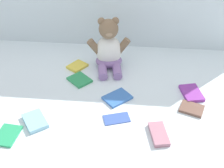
{
  "coord_description": "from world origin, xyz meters",
  "views": [
    {
      "loc": [
        0.08,
        -1.19,
        0.93
      ],
      "look_at": [
        -0.02,
        -0.1,
        0.1
      ],
      "focal_mm": 45.08,
      "sensor_mm": 36.0,
      "label": 1
    }
  ],
  "objects": [
    {
      "name": "book_case_2",
      "position": [
        0.01,
        -0.24,
        0.0
      ],
      "size": [
        0.14,
        0.1,
        0.01
      ],
      "primitive_type": "cube",
      "rotation": [
        0.0,
        0.0,
        5.03
      ],
      "color": "#3C59AE",
      "rests_on": "ground_plane"
    },
    {
      "name": "ground_plane",
      "position": [
        0.0,
        0.0,
        0.0
      ],
      "size": [
        3.2,
        3.2,
        0.0
      ],
      "primitive_type": "plane",
      "color": "silver"
    },
    {
      "name": "book_case_7",
      "position": [
        -0.46,
        -0.39,
        0.01
      ],
      "size": [
        0.1,
        0.13,
        0.01
      ],
      "primitive_type": "cube",
      "rotation": [
        0.0,
        0.0,
        6.19
      ],
      "color": "#279B60",
      "rests_on": "ground_plane"
    },
    {
      "name": "book_case_6",
      "position": [
        -0.36,
        -0.3,
        0.01
      ],
      "size": [
        0.15,
        0.16,
        0.02
      ],
      "primitive_type": "cube",
      "rotation": [
        0.0,
        0.0,
        0.63
      ],
      "color": "#83BDD4",
      "rests_on": "ground_plane"
    },
    {
      "name": "book_case_1",
      "position": [
        -0.25,
        0.18,
        0.01
      ],
      "size": [
        0.13,
        0.14,
        0.01
      ],
      "primitive_type": "cube",
      "rotation": [
        0.0,
        0.0,
        2.54
      ],
      "color": "gold",
      "rests_on": "ground_plane"
    },
    {
      "name": "teddy_bear",
      "position": [
        -0.07,
        0.21,
        0.11
      ],
      "size": [
        0.25,
        0.24,
        0.3
      ],
      "rotation": [
        0.0,
        0.0,
        0.16
      ],
      "color": "white",
      "rests_on": "ground_plane"
    },
    {
      "name": "book_case_0",
      "position": [
        -0.22,
        0.05,
        0.01
      ],
      "size": [
        0.15,
        0.15,
        0.01
      ],
      "primitive_type": "cube",
      "rotation": [
        0.0,
        0.0,
        0.81
      ],
      "color": "#26894D",
      "rests_on": "ground_plane"
    },
    {
      "name": "book_case_3",
      "position": [
        0.21,
        -0.32,
        0.01
      ],
      "size": [
        0.1,
        0.15,
        0.02
      ],
      "primitive_type": "cube",
      "rotation": [
        0.0,
        0.0,
        0.21
      ],
      "color": "#A76D7E",
      "rests_on": "ground_plane"
    },
    {
      "name": "book_case_5",
      "position": [
        0.39,
        -0.02,
        0.01
      ],
      "size": [
        0.12,
        0.15,
        0.02
      ],
      "primitive_type": "cube",
      "rotation": [
        0.0,
        0.0,
        3.38
      ],
      "color": "#7F2E91",
      "rests_on": "ground_plane"
    },
    {
      "name": "book_case_8",
      "position": [
        0.37,
        -0.14,
        0.01
      ],
      "size": [
        0.13,
        0.12,
        0.01
      ],
      "primitive_type": "cube",
      "rotation": [
        0.0,
        0.0,
        4.36
      ],
      "color": "brown",
      "rests_on": "ground_plane"
    },
    {
      "name": "book_case_4",
      "position": [
        0.01,
        -0.09,
        0.01
      ],
      "size": [
        0.16,
        0.16,
        0.01
      ],
      "primitive_type": "cube",
      "rotation": [
        0.0,
        0.0,
        2.31
      ],
      "color": "#3467B4",
      "rests_on": "ground_plane"
    }
  ]
}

